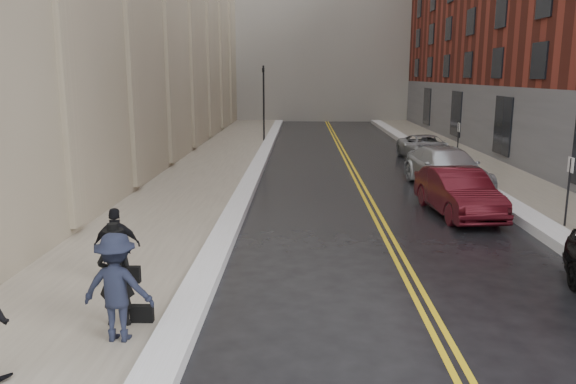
{
  "coord_description": "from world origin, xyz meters",
  "views": [
    {
      "loc": [
        -0.02,
        -8.47,
        4.59
      ],
      "look_at": [
        -0.36,
        5.82,
        1.6
      ],
      "focal_mm": 35.0,
      "sensor_mm": 36.0,
      "label": 1
    }
  ],
  "objects_px": {
    "car_silver_far": "(426,148)",
    "pedestrian_c": "(117,246)",
    "car_maroon": "(458,192)",
    "pedestrian_b": "(117,287)",
    "car_silver_near": "(447,168)",
    "pedestrian_main": "(116,278)"
  },
  "relations": [
    {
      "from": "car_silver_far",
      "to": "pedestrian_c",
      "type": "xyz_separation_m",
      "value": [
        -10.79,
        -19.07,
        0.3
      ]
    },
    {
      "from": "car_maroon",
      "to": "car_silver_far",
      "type": "distance_m",
      "value": 12.32
    },
    {
      "from": "car_maroon",
      "to": "pedestrian_b",
      "type": "height_order",
      "value": "pedestrian_b"
    },
    {
      "from": "car_silver_near",
      "to": "pedestrian_c",
      "type": "height_order",
      "value": "pedestrian_c"
    },
    {
      "from": "car_silver_far",
      "to": "car_maroon",
      "type": "bearing_deg",
      "value": -103.28
    },
    {
      "from": "car_silver_near",
      "to": "pedestrian_c",
      "type": "bearing_deg",
      "value": -138.44
    },
    {
      "from": "car_silver_near",
      "to": "car_silver_far",
      "type": "xyz_separation_m",
      "value": [
        0.85,
        7.69,
        -0.14
      ]
    },
    {
      "from": "car_maroon",
      "to": "car_silver_far",
      "type": "height_order",
      "value": "car_maroon"
    },
    {
      "from": "pedestrian_b",
      "to": "car_maroon",
      "type": "bearing_deg",
      "value": -126.26
    },
    {
      "from": "car_silver_near",
      "to": "pedestrian_b",
      "type": "distance_m",
      "value": 16.71
    },
    {
      "from": "car_silver_far",
      "to": "pedestrian_c",
      "type": "distance_m",
      "value": 21.91
    },
    {
      "from": "car_silver_near",
      "to": "pedestrian_main",
      "type": "height_order",
      "value": "pedestrian_main"
    },
    {
      "from": "car_maroon",
      "to": "car_silver_near",
      "type": "distance_m",
      "value": 4.59
    },
    {
      "from": "car_maroon",
      "to": "pedestrian_c",
      "type": "bearing_deg",
      "value": -148.98
    },
    {
      "from": "pedestrian_main",
      "to": "pedestrian_c",
      "type": "distance_m",
      "value": 2.18
    },
    {
      "from": "pedestrian_main",
      "to": "pedestrian_c",
      "type": "height_order",
      "value": "pedestrian_main"
    },
    {
      "from": "car_silver_far",
      "to": "pedestrian_c",
      "type": "relative_size",
      "value": 2.93
    },
    {
      "from": "car_maroon",
      "to": "pedestrian_main",
      "type": "xyz_separation_m",
      "value": [
        -8.52,
        -8.93,
        0.26
      ]
    },
    {
      "from": "car_maroon",
      "to": "pedestrian_b",
      "type": "bearing_deg",
      "value": -136.82
    },
    {
      "from": "pedestrian_main",
      "to": "car_maroon",
      "type": "bearing_deg",
      "value": -135.96
    },
    {
      "from": "car_silver_far",
      "to": "pedestrian_c",
      "type": "bearing_deg",
      "value": -125.32
    },
    {
      "from": "car_silver_far",
      "to": "car_silver_near",
      "type": "bearing_deg",
      "value": -102.14
    }
  ]
}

